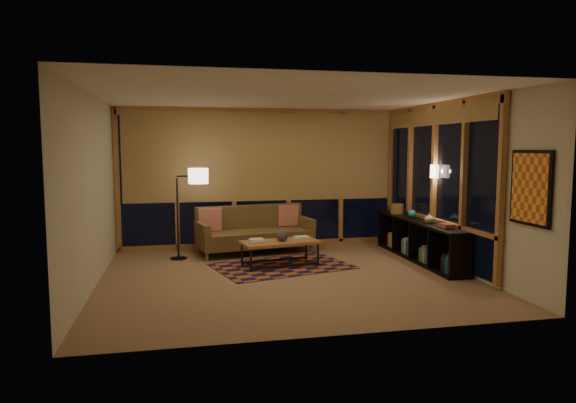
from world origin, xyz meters
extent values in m
cube|color=#9A6B46|center=(0.00, 0.00, 0.00)|extent=(5.50, 5.00, 0.01)
cube|color=silver|center=(0.00, 0.00, 2.70)|extent=(5.50, 5.00, 0.01)
cube|color=beige|center=(0.00, 2.50, 1.35)|extent=(5.50, 0.01, 2.70)
cube|color=beige|center=(0.00, -2.50, 1.35)|extent=(5.50, 0.01, 2.70)
cube|color=beige|center=(-2.75, 0.00, 1.35)|extent=(0.01, 5.00, 2.70)
cube|color=beige|center=(2.75, 0.00, 1.35)|extent=(0.01, 5.00, 2.70)
cube|color=#AA4B24|center=(0.06, 0.69, 0.01)|extent=(2.44, 1.94, 0.01)
sphere|color=black|center=(0.07, 0.69, 0.52)|extent=(0.20, 0.20, 0.20)
cylinder|color=brown|center=(2.47, 1.59, 0.79)|extent=(0.30, 0.30, 0.18)
sphere|color=#1A7A6F|center=(2.49, 0.99, 0.77)|extent=(0.17, 0.17, 0.15)
imported|color=tan|center=(2.49, 0.33, 0.78)|extent=(0.21, 0.21, 0.17)
camera|label=1|loc=(-1.55, -7.45, 1.95)|focal=32.00mm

